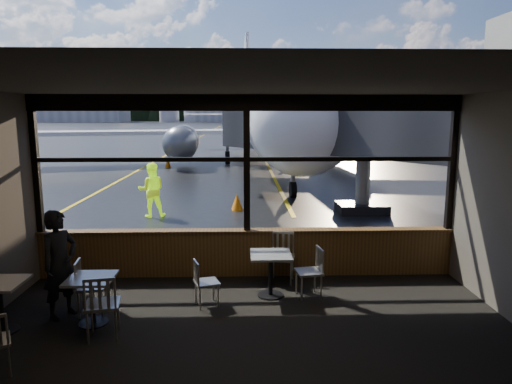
{
  "coord_description": "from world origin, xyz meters",
  "views": [
    {
      "loc": [
        -0.08,
        -8.6,
        3.14
      ],
      "look_at": [
        0.21,
        1.0,
        1.5
      ],
      "focal_mm": 32.0,
      "sensor_mm": 36.0,
      "label": 1
    }
  ],
  "objects_px": {
    "chair_near_e": "(309,272)",
    "chair_mid_s": "(103,305)",
    "airliner": "(263,79)",
    "chair_mid_w": "(92,287)",
    "cafe_table_mid": "(92,301)",
    "jet_bridge": "(361,136)",
    "chair_near_w": "(207,283)",
    "cone_nose": "(237,201)",
    "cafe_table_near": "(271,275)",
    "ground_crew": "(151,190)",
    "chair_near_n": "(282,258)",
    "cafe_table_left": "(1,307)",
    "passenger": "(60,264)",
    "cone_extra": "(237,203)",
    "cone_wing": "(168,163)"
  },
  "relations": [
    {
      "from": "chair_near_e",
      "to": "chair_mid_s",
      "type": "relative_size",
      "value": 0.92
    },
    {
      "from": "airliner",
      "to": "chair_mid_w",
      "type": "relative_size",
      "value": 38.58
    },
    {
      "from": "cafe_table_mid",
      "to": "chair_mid_w",
      "type": "xyz_separation_m",
      "value": [
        -0.12,
        0.36,
        0.08
      ]
    },
    {
      "from": "jet_bridge",
      "to": "airliner",
      "type": "bearing_deg",
      "value": 99.36
    },
    {
      "from": "chair_near_w",
      "to": "cone_nose",
      "type": "xyz_separation_m",
      "value": [
        0.4,
        7.88,
        -0.15
      ]
    },
    {
      "from": "cafe_table_near",
      "to": "chair_near_e",
      "type": "bearing_deg",
      "value": -5.14
    },
    {
      "from": "cafe_table_near",
      "to": "ground_crew",
      "type": "distance_m",
      "value": 7.21
    },
    {
      "from": "chair_mid_s",
      "to": "ground_crew",
      "type": "xyz_separation_m",
      "value": [
        -0.83,
        7.82,
        0.35
      ]
    },
    {
      "from": "jet_bridge",
      "to": "cafe_table_near",
      "type": "relative_size",
      "value": 14.83
    },
    {
      "from": "chair_near_n",
      "to": "cone_nose",
      "type": "distance_m",
      "value": 6.92
    },
    {
      "from": "airliner",
      "to": "chair_near_w",
      "type": "relative_size",
      "value": 43.4
    },
    {
      "from": "chair_near_e",
      "to": "ground_crew",
      "type": "relative_size",
      "value": 0.53
    },
    {
      "from": "cafe_table_left",
      "to": "chair_mid_s",
      "type": "xyz_separation_m",
      "value": [
        1.53,
        -0.21,
        0.1
      ]
    },
    {
      "from": "jet_bridge",
      "to": "chair_mid_s",
      "type": "height_order",
      "value": "jet_bridge"
    },
    {
      "from": "cafe_table_near",
      "to": "jet_bridge",
      "type": "bearing_deg",
      "value": 63.95
    },
    {
      "from": "cafe_table_mid",
      "to": "passenger",
      "type": "height_order",
      "value": "passenger"
    },
    {
      "from": "cafe_table_mid",
      "to": "airliner",
      "type": "bearing_deg",
      "value": 80.87
    },
    {
      "from": "cafe_table_left",
      "to": "chair_near_w",
      "type": "height_order",
      "value": "chair_near_w"
    },
    {
      "from": "chair_mid_w",
      "to": "ground_crew",
      "type": "xyz_separation_m",
      "value": [
        -0.42,
        7.03,
        0.39
      ]
    },
    {
      "from": "airliner",
      "to": "cafe_table_left",
      "type": "relative_size",
      "value": 45.24
    },
    {
      "from": "passenger",
      "to": "ground_crew",
      "type": "relative_size",
      "value": 1.02
    },
    {
      "from": "airliner",
      "to": "cafe_table_left",
      "type": "height_order",
      "value": "airliner"
    },
    {
      "from": "cone_extra",
      "to": "cafe_table_near",
      "type": "bearing_deg",
      "value": -84.84
    },
    {
      "from": "jet_bridge",
      "to": "cone_extra",
      "type": "relative_size",
      "value": 21.78
    },
    {
      "from": "cone_wing",
      "to": "cone_nose",
      "type": "bearing_deg",
      "value": -70.81
    },
    {
      "from": "chair_near_w",
      "to": "cone_nose",
      "type": "distance_m",
      "value": 7.89
    },
    {
      "from": "ground_crew",
      "to": "cone_wing",
      "type": "bearing_deg",
      "value": -93.21
    },
    {
      "from": "airliner",
      "to": "chair_near_w",
      "type": "bearing_deg",
      "value": -98.24
    },
    {
      "from": "cone_nose",
      "to": "cafe_table_near",
      "type": "bearing_deg",
      "value": -84.8
    },
    {
      "from": "airliner",
      "to": "chair_near_e",
      "type": "bearing_deg",
      "value": -93.63
    },
    {
      "from": "chair_mid_s",
      "to": "chair_mid_w",
      "type": "xyz_separation_m",
      "value": [
        -0.41,
        0.79,
        -0.04
      ]
    },
    {
      "from": "cafe_table_near",
      "to": "cafe_table_left",
      "type": "xyz_separation_m",
      "value": [
        -4.0,
        -1.21,
        -0.0
      ]
    },
    {
      "from": "passenger",
      "to": "cone_wing",
      "type": "distance_m",
      "value": 20.54
    },
    {
      "from": "airliner",
      "to": "cone_nose",
      "type": "bearing_deg",
      "value": -99.45
    },
    {
      "from": "passenger",
      "to": "cone_extra",
      "type": "height_order",
      "value": "passenger"
    },
    {
      "from": "chair_near_n",
      "to": "jet_bridge",
      "type": "bearing_deg",
      "value": -105.97
    },
    {
      "from": "passenger",
      "to": "cafe_table_left",
      "type": "bearing_deg",
      "value": 156.05
    },
    {
      "from": "cafe_table_mid",
      "to": "chair_mid_w",
      "type": "bearing_deg",
      "value": 108.42
    },
    {
      "from": "chair_near_n",
      "to": "chair_mid_w",
      "type": "height_order",
      "value": "chair_near_n"
    },
    {
      "from": "chair_mid_s",
      "to": "ground_crew",
      "type": "relative_size",
      "value": 0.58
    },
    {
      "from": "cafe_table_left",
      "to": "ground_crew",
      "type": "xyz_separation_m",
      "value": [
        0.71,
        7.61,
        0.45
      ]
    },
    {
      "from": "cafe_table_left",
      "to": "cone_extra",
      "type": "bearing_deg",
      "value": 68.42
    },
    {
      "from": "cafe_table_near",
      "to": "chair_near_w",
      "type": "bearing_deg",
      "value": -160.71
    },
    {
      "from": "chair_near_w",
      "to": "cone_nose",
      "type": "height_order",
      "value": "chair_near_w"
    },
    {
      "from": "cafe_table_near",
      "to": "cone_nose",
      "type": "xyz_separation_m",
      "value": [
        -0.68,
        7.5,
        -0.13
      ]
    },
    {
      "from": "chair_near_e",
      "to": "chair_near_n",
      "type": "relative_size",
      "value": 0.93
    },
    {
      "from": "cafe_table_near",
      "to": "chair_near_n",
      "type": "relative_size",
      "value": 0.81
    },
    {
      "from": "chair_near_n",
      "to": "cone_wing",
      "type": "bearing_deg",
      "value": -64.2
    },
    {
      "from": "jet_bridge",
      "to": "cone_wing",
      "type": "bearing_deg",
      "value": 121.68
    },
    {
      "from": "ground_crew",
      "to": "cone_wing",
      "type": "xyz_separation_m",
      "value": [
        -1.65,
        13.35,
        -0.57
      ]
    }
  ]
}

